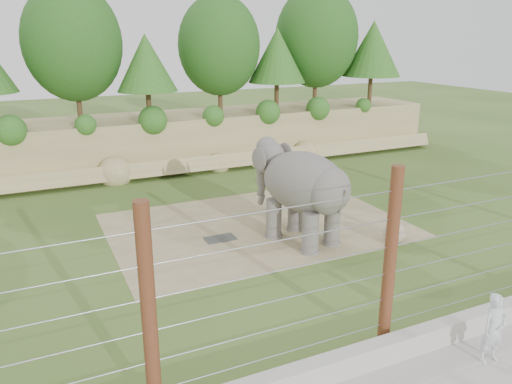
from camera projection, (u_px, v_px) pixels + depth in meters
name	position (u px, v px, depth m)	size (l,w,h in m)	color
ground	(285.00, 262.00, 14.74)	(90.00, 90.00, 0.00)	#3D5D22
back_embankment	(175.00, 86.00, 24.72)	(30.00, 5.52, 8.77)	#93845A
dirt_patch	(257.00, 225.00, 17.53)	(10.00, 7.00, 0.02)	#8F815A
drain_grate	(220.00, 239.00, 16.34)	(1.00, 0.60, 0.03)	#262628
elephant	(303.00, 196.00, 15.79)	(1.64, 3.82, 3.09)	#625C58
stone_ball	(394.00, 233.00, 15.90)	(0.71, 0.71, 0.71)	gray
retaining_wall	(399.00, 346.00, 10.35)	(26.00, 0.35, 0.50)	#B5B1A9
barrier_fence	(390.00, 260.00, 10.25)	(20.26, 0.26, 4.00)	#4E2817
zookeeper	(494.00, 328.00, 10.05)	(0.55, 0.36, 1.51)	silver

